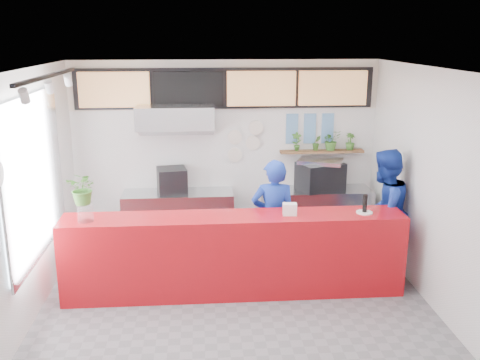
% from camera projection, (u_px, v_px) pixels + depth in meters
% --- Properties ---
extents(floor, '(5.00, 5.00, 0.00)m').
position_uv_depth(floor, '(236.00, 307.00, 6.88)').
color(floor, slate).
rests_on(floor, ground).
extents(ceiling, '(5.00, 5.00, 0.00)m').
position_uv_depth(ceiling, '(236.00, 70.00, 6.09)').
color(ceiling, silver).
extents(wall_back, '(5.00, 0.00, 5.00)m').
position_uv_depth(wall_back, '(226.00, 152.00, 8.89)').
color(wall_back, white).
rests_on(wall_back, ground).
extents(wall_left, '(0.00, 5.00, 5.00)m').
position_uv_depth(wall_left, '(25.00, 200.00, 6.30)').
color(wall_left, white).
rests_on(wall_left, ground).
extents(wall_right, '(0.00, 5.00, 5.00)m').
position_uv_depth(wall_right, '(436.00, 191.00, 6.67)').
color(wall_right, white).
rests_on(wall_right, ground).
extents(service_counter, '(4.50, 0.60, 1.10)m').
position_uv_depth(service_counter, '(234.00, 255.00, 7.12)').
color(service_counter, '#AF0C14').
rests_on(service_counter, ground).
extents(cream_band, '(5.00, 0.02, 0.80)m').
position_uv_depth(cream_band, '(225.00, 85.00, 8.59)').
color(cream_band, beige).
rests_on(cream_band, wall_back).
extents(prep_bench, '(1.80, 0.60, 0.90)m').
position_uv_depth(prep_bench, '(179.00, 218.00, 8.82)').
color(prep_bench, '#B2B5BA').
rests_on(prep_bench, ground).
extents(panini_oven, '(0.52, 0.52, 0.41)m').
position_uv_depth(panini_oven, '(172.00, 180.00, 8.64)').
color(panini_oven, black).
rests_on(panini_oven, prep_bench).
extents(extraction_hood, '(1.20, 0.70, 0.35)m').
position_uv_depth(extraction_hood, '(175.00, 117.00, 8.32)').
color(extraction_hood, '#B2B5BA').
rests_on(extraction_hood, ceiling).
extents(hood_lip, '(1.20, 0.69, 0.31)m').
position_uv_depth(hood_lip, '(176.00, 129.00, 8.38)').
color(hood_lip, '#B2B5BA').
rests_on(hood_lip, ceiling).
extents(right_bench, '(1.80, 0.60, 0.90)m').
position_uv_depth(right_bench, '(316.00, 215.00, 8.99)').
color(right_bench, '#B2B5BA').
rests_on(right_bench, ground).
extents(espresso_machine, '(0.83, 0.71, 0.45)m').
position_uv_depth(espresso_machine, '(320.00, 176.00, 8.81)').
color(espresso_machine, black).
rests_on(espresso_machine, right_bench).
extents(espresso_tray, '(0.83, 0.71, 0.06)m').
position_uv_depth(espresso_tray, '(321.00, 161.00, 8.75)').
color(espresso_tray, silver).
rests_on(espresso_tray, espresso_machine).
extents(herb_shelf, '(1.40, 0.18, 0.04)m').
position_uv_depth(herb_shelf, '(322.00, 151.00, 8.91)').
color(herb_shelf, brown).
rests_on(herb_shelf, wall_back).
extents(menu_board_far_left, '(1.10, 0.10, 0.55)m').
position_uv_depth(menu_board_far_left, '(114.00, 90.00, 8.37)').
color(menu_board_far_left, tan).
rests_on(menu_board_far_left, wall_back).
extents(menu_board_mid_left, '(1.10, 0.10, 0.55)m').
position_uv_depth(menu_board_mid_left, '(189.00, 89.00, 8.45)').
color(menu_board_mid_left, black).
rests_on(menu_board_mid_left, wall_back).
extents(menu_board_mid_right, '(1.10, 0.10, 0.55)m').
position_uv_depth(menu_board_mid_right, '(261.00, 89.00, 8.54)').
color(menu_board_mid_right, tan).
rests_on(menu_board_mid_right, wall_back).
extents(menu_board_far_right, '(1.10, 0.10, 0.55)m').
position_uv_depth(menu_board_far_right, '(333.00, 88.00, 8.62)').
color(menu_board_far_right, tan).
rests_on(menu_board_far_right, wall_back).
extents(soffit, '(4.80, 0.04, 0.65)m').
position_uv_depth(soffit, '(225.00, 88.00, 8.57)').
color(soffit, black).
rests_on(soffit, wall_back).
extents(window_pane, '(0.04, 2.20, 1.90)m').
position_uv_depth(window_pane, '(34.00, 177.00, 6.54)').
color(window_pane, silver).
rests_on(window_pane, wall_left).
extents(window_frame, '(0.03, 2.30, 2.00)m').
position_uv_depth(window_frame, '(35.00, 177.00, 6.54)').
color(window_frame, '#B2B5BA').
rests_on(window_frame, wall_left).
extents(track_rail, '(0.05, 2.40, 0.04)m').
position_uv_depth(track_rail, '(48.00, 76.00, 5.95)').
color(track_rail, black).
rests_on(track_rail, ceiling).
extents(dec_plate_a, '(0.24, 0.03, 0.24)m').
position_uv_depth(dec_plate_a, '(235.00, 137.00, 8.81)').
color(dec_plate_a, silver).
rests_on(dec_plate_a, wall_back).
extents(dec_plate_b, '(0.24, 0.03, 0.24)m').
position_uv_depth(dec_plate_b, '(253.00, 143.00, 8.85)').
color(dec_plate_b, silver).
rests_on(dec_plate_b, wall_back).
extents(dec_plate_c, '(0.24, 0.03, 0.24)m').
position_uv_depth(dec_plate_c, '(235.00, 155.00, 8.89)').
color(dec_plate_c, silver).
rests_on(dec_plate_c, wall_back).
extents(dec_plate_d, '(0.24, 0.03, 0.24)m').
position_uv_depth(dec_plate_d, '(256.00, 128.00, 8.79)').
color(dec_plate_d, silver).
rests_on(dec_plate_d, wall_back).
extents(photo_frame_a, '(0.20, 0.02, 0.25)m').
position_uv_depth(photo_frame_a, '(292.00, 121.00, 8.82)').
color(photo_frame_a, '#598CBF').
rests_on(photo_frame_a, wall_back).
extents(photo_frame_b, '(0.20, 0.02, 0.25)m').
position_uv_depth(photo_frame_b, '(310.00, 121.00, 8.84)').
color(photo_frame_b, '#598CBF').
rests_on(photo_frame_b, wall_back).
extents(photo_frame_c, '(0.20, 0.02, 0.25)m').
position_uv_depth(photo_frame_c, '(328.00, 121.00, 8.86)').
color(photo_frame_c, '#598CBF').
rests_on(photo_frame_c, wall_back).
extents(photo_frame_d, '(0.20, 0.02, 0.25)m').
position_uv_depth(photo_frame_d, '(292.00, 136.00, 8.89)').
color(photo_frame_d, '#598CBF').
rests_on(photo_frame_d, wall_back).
extents(photo_frame_e, '(0.20, 0.02, 0.25)m').
position_uv_depth(photo_frame_e, '(310.00, 136.00, 8.91)').
color(photo_frame_e, '#598CBF').
rests_on(photo_frame_e, wall_back).
extents(photo_frame_f, '(0.20, 0.02, 0.25)m').
position_uv_depth(photo_frame_f, '(327.00, 136.00, 8.93)').
color(photo_frame_f, '#598CBF').
rests_on(photo_frame_f, wall_back).
extents(staff_center, '(0.66, 0.46, 1.73)m').
position_uv_depth(staff_center, '(273.00, 219.00, 7.56)').
color(staff_center, '#16329A').
rests_on(staff_center, ground).
extents(staff_right, '(1.14, 1.11, 1.85)m').
position_uv_depth(staff_right, '(383.00, 213.00, 7.65)').
color(staff_right, '#16329A').
rests_on(staff_right, ground).
extents(herb_a, '(0.18, 0.14, 0.31)m').
position_uv_depth(herb_a, '(297.00, 141.00, 8.83)').
color(herb_a, '#3B7027').
rests_on(herb_a, herb_shelf).
extents(herb_b, '(0.16, 0.13, 0.26)m').
position_uv_depth(herb_b, '(317.00, 143.00, 8.87)').
color(herb_b, '#3B7027').
rests_on(herb_b, herb_shelf).
extents(herb_c, '(0.36, 0.34, 0.34)m').
position_uv_depth(herb_c, '(331.00, 140.00, 8.87)').
color(herb_c, '#3B7027').
rests_on(herb_c, herb_shelf).
extents(herb_d, '(0.19, 0.18, 0.28)m').
position_uv_depth(herb_d, '(350.00, 141.00, 8.90)').
color(herb_d, '#3B7027').
rests_on(herb_d, herb_shelf).
extents(glass_vase, '(0.22, 0.22, 0.24)m').
position_uv_depth(glass_vase, '(85.00, 212.00, 6.74)').
color(glass_vase, white).
rests_on(glass_vase, service_counter).
extents(basil_vase, '(0.47, 0.44, 0.43)m').
position_uv_depth(basil_vase, '(83.00, 188.00, 6.66)').
color(basil_vase, '#3B7027').
rests_on(basil_vase, glass_vase).
extents(napkin_holder, '(0.19, 0.13, 0.16)m').
position_uv_depth(napkin_holder, '(290.00, 209.00, 6.99)').
color(napkin_holder, white).
rests_on(napkin_holder, service_counter).
extents(white_plate, '(0.22, 0.22, 0.02)m').
position_uv_depth(white_plate, '(364.00, 212.00, 7.08)').
color(white_plate, white).
rests_on(white_plate, service_counter).
extents(pepper_mill, '(0.08, 0.08, 0.24)m').
position_uv_depth(pepper_mill, '(365.00, 203.00, 7.05)').
color(pepper_mill, black).
rests_on(pepper_mill, white_plate).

